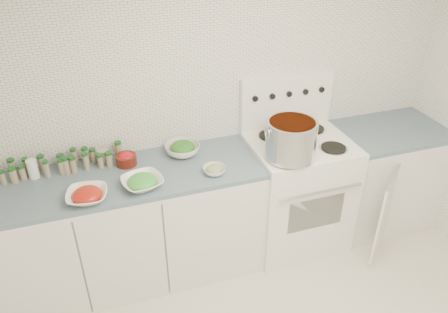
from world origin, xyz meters
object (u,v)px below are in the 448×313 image
Objects in this scene: stove at (296,189)px; bowl_tomato at (87,195)px; stock_pot at (291,138)px; bowl_snowpea at (142,182)px.

stove is 4.74× the size of bowl_tomato.
stove is 0.65m from stock_pot.
bowl_snowpea reaches higher than bowl_tomato.
stock_pot is at bearing -0.97° from bowl_snowpea.
bowl_tomato is at bearing -172.71° from stove.
stove reaches higher than stock_pot.
stove is at bearing 45.15° from stock_pot.
stove is 1.31m from bowl_snowpea.
stock_pot is 1.30× the size of bowl_tomato.
stove is 1.64m from bowl_tomato.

